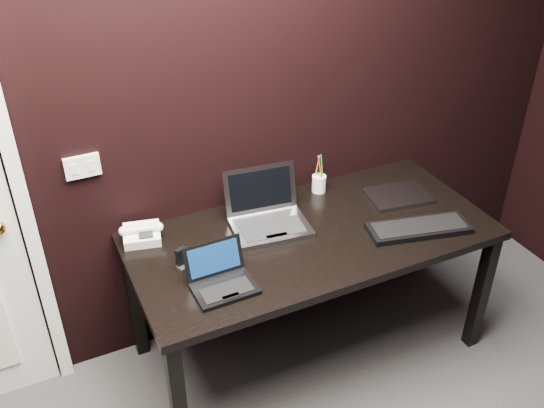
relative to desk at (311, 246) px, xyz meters
name	(u,v)px	position (x,y,z in m)	size (l,w,h in m)	color
wall_back	(215,101)	(-0.30, 0.40, 0.64)	(4.00, 4.00, 0.00)	black
wall_switch	(82,167)	(-0.92, 0.39, 0.46)	(0.15, 0.02, 0.10)	silver
desk	(311,246)	(0.00, 0.00, 0.00)	(1.70, 0.80, 0.74)	black
netbook	(222,280)	(-0.52, -0.17, 0.11)	(0.26, 0.23, 0.16)	black
silver_laptop	(268,217)	(-0.16, 0.15, 0.12)	(0.39, 0.36, 0.24)	gray
ext_keyboard	(419,228)	(0.46, -0.20, 0.09)	(0.50, 0.27, 0.03)	black
closed_laptop	(398,196)	(0.54, 0.08, 0.09)	(0.34, 0.26, 0.02)	gray
desk_phone	(142,234)	(-0.73, 0.28, 0.11)	(0.21, 0.18, 0.10)	white
mobile_phone	(182,261)	(-0.63, 0.01, 0.12)	(0.07, 0.06, 0.10)	black
pen_cup	(319,183)	(0.21, 0.31, 0.13)	(0.08, 0.08, 0.21)	white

